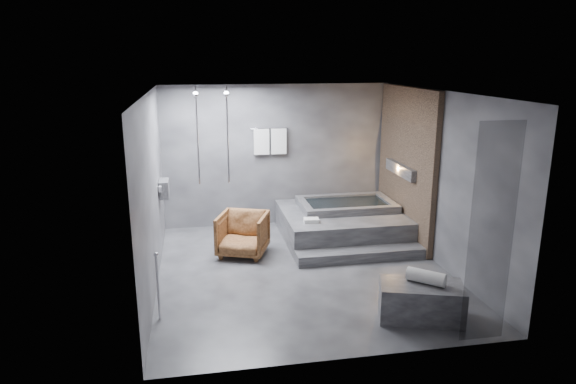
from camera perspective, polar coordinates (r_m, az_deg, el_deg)
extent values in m
plane|color=#2B2B2E|center=(8.28, 1.64, -8.73)|extent=(5.00, 5.00, 0.00)
cube|color=#49494B|center=(7.61, 1.80, 10.99)|extent=(4.50, 5.00, 0.04)
cube|color=#35353A|center=(10.23, -1.22, 4.06)|extent=(4.50, 0.04, 2.80)
cube|color=#35353A|center=(5.52, 7.18, -5.53)|extent=(4.50, 0.04, 2.80)
cube|color=#35353A|center=(7.69, -14.90, -0.05)|extent=(0.04, 5.00, 2.80)
cube|color=#35353A|center=(8.58, 16.59, 1.34)|extent=(0.04, 5.00, 2.80)
cube|color=#8B6C51|center=(9.66, 12.96, 3.04)|extent=(0.10, 2.40, 2.78)
cube|color=#FF9938|center=(9.64, 12.49, 2.45)|extent=(0.14, 1.20, 0.20)
cube|color=slate|center=(9.11, -13.60, 0.37)|extent=(0.16, 0.42, 0.30)
imported|color=beige|center=(9.02, -13.55, -0.06)|extent=(0.08, 0.08, 0.21)
imported|color=beige|center=(9.23, -13.48, 0.08)|extent=(0.07, 0.07, 0.15)
cylinder|color=silver|center=(9.60, -6.74, 6.28)|extent=(0.04, 0.04, 1.80)
cylinder|color=silver|center=(9.58, -10.04, 6.14)|extent=(0.04, 0.04, 1.80)
cylinder|color=silver|center=(10.06, -2.03, 7.05)|extent=(0.75, 0.02, 0.02)
cube|color=white|center=(10.05, -2.96, 5.59)|extent=(0.30, 0.06, 0.50)
cube|color=white|center=(10.10, -1.04, 5.66)|extent=(0.30, 0.06, 0.50)
cylinder|color=silver|center=(6.87, -14.24, -10.25)|extent=(0.04, 0.04, 0.90)
cube|color=black|center=(6.26, 21.65, -4.51)|extent=(0.55, 0.01, 2.60)
cube|color=#303033|center=(9.75, 5.93, -3.54)|extent=(2.20, 2.00, 0.50)
cube|color=#303033|center=(8.75, 8.07, -6.92)|extent=(2.20, 0.36, 0.18)
cube|color=#2F2F31|center=(7.01, 14.55, -11.66)|extent=(1.18, 0.87, 0.47)
imported|color=#422410|center=(8.83, -5.04, -4.69)|extent=(1.02, 1.04, 0.74)
cylinder|color=white|center=(6.92, 15.09, -9.09)|extent=(0.49, 0.46, 0.18)
cube|color=silver|center=(8.99, 2.60, -3.17)|extent=(0.28, 0.21, 0.07)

